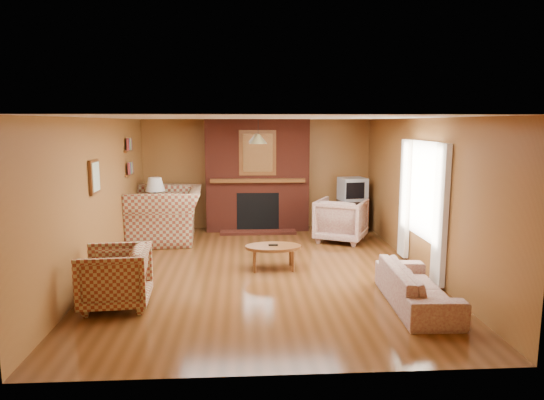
{
  "coord_description": "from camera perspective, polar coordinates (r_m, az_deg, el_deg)",
  "views": [
    {
      "loc": [
        -0.31,
        -7.44,
        2.33
      ],
      "look_at": [
        0.17,
        0.6,
        1.04
      ],
      "focal_mm": 32.0,
      "sensor_mm": 36.0,
      "label": 1
    }
  ],
  "objects": [
    {
      "name": "botanical_print",
      "position": [
        7.5,
        -20.15,
        2.58
      ],
      "size": [
        0.05,
        0.4,
        0.5
      ],
      "color": "brown",
      "rests_on": "wall_left"
    },
    {
      "name": "plaid_loveseat",
      "position": [
        9.87,
        -12.36,
        -1.65
      ],
      "size": [
        1.51,
        1.69,
        1.05
      ],
      "primitive_type": "imported",
      "rotation": [
        0.0,
        0.0,
        -1.51
      ],
      "color": "maroon",
      "rests_on": "floor"
    },
    {
      "name": "side_table",
      "position": [
        10.25,
        -13.44,
        -2.63
      ],
      "size": [
        0.44,
        0.44,
        0.58
      ],
      "primitive_type": "cube",
      "rotation": [
        0.0,
        0.0,
        0.03
      ],
      "color": "brown",
      "rests_on": "floor"
    },
    {
      "name": "wall_right",
      "position": [
        8.03,
        17.08,
        0.62
      ],
      "size": [
        0.0,
        6.5,
        6.5
      ],
      "primitive_type": "plane",
      "rotation": [
        1.57,
        0.0,
        -1.57
      ],
      "color": "brown",
      "rests_on": "floor"
    },
    {
      "name": "floral_sofa",
      "position": [
        6.57,
        16.66,
        -9.73
      ],
      "size": [
        0.75,
        1.76,
        0.5
      ],
      "primitive_type": "imported",
      "rotation": [
        0.0,
        0.0,
        1.53
      ],
      "color": "#B8B08F",
      "rests_on": "floor"
    },
    {
      "name": "tv_stand",
      "position": [
        10.7,
        9.37,
        -1.78
      ],
      "size": [
        0.64,
        0.59,
        0.67
      ],
      "primitive_type": "cube",
      "rotation": [
        0.0,
        0.0,
        -0.06
      ],
      "color": "black",
      "rests_on": "floor"
    },
    {
      "name": "crt_tv",
      "position": [
        10.6,
        9.46,
        1.28
      ],
      "size": [
        0.61,
        0.6,
        0.49
      ],
      "color": "#B2B4BA",
      "rests_on": "tv_stand"
    },
    {
      "name": "bookshelf",
      "position": [
        9.6,
        -16.32,
        4.78
      ],
      "size": [
        0.09,
        0.55,
        0.71
      ],
      "color": "brown",
      "rests_on": "wall_left"
    },
    {
      "name": "plaid_armchair",
      "position": [
        6.54,
        -18.0,
        -8.63
      ],
      "size": [
        0.91,
        0.89,
        0.77
      ],
      "primitive_type": "imported",
      "rotation": [
        0.0,
        0.0,
        -1.49
      ],
      "color": "maroon",
      "rests_on": "floor"
    },
    {
      "name": "wall_back",
      "position": [
        10.75,
        -1.78,
        3.07
      ],
      "size": [
        6.5,
        0.0,
        6.5
      ],
      "primitive_type": "plane",
      "rotation": [
        1.57,
        0.0,
        0.0
      ],
      "color": "brown",
      "rests_on": "floor"
    },
    {
      "name": "table_lamp",
      "position": [
        10.15,
        -13.57,
        0.97
      ],
      "size": [
        0.39,
        0.39,
        0.65
      ],
      "color": "white",
      "rests_on": "side_table"
    },
    {
      "name": "floral_armchair",
      "position": [
        9.68,
        8.14,
        -2.35
      ],
      "size": [
        1.22,
        1.24,
        0.85
      ],
      "primitive_type": "imported",
      "rotation": [
        0.0,
        0.0,
        2.68
      ],
      "color": "#B8B08F",
      "rests_on": "floor"
    },
    {
      "name": "pendant_light",
      "position": [
        9.75,
        -1.63,
        7.16
      ],
      "size": [
        0.36,
        0.36,
        0.48
      ],
      "color": "black",
      "rests_on": "ceiling"
    },
    {
      "name": "wall_front",
      "position": [
        4.35,
        0.78,
        -5.95
      ],
      "size": [
        6.5,
        0.0,
        6.5
      ],
      "primitive_type": "plane",
      "rotation": [
        -1.57,
        0.0,
        0.0
      ],
      "color": "brown",
      "rests_on": "floor"
    },
    {
      "name": "fireplace",
      "position": [
        10.49,
        -1.73,
        2.82
      ],
      "size": [
        2.2,
        0.82,
        2.4
      ],
      "color": "#571E13",
      "rests_on": "floor"
    },
    {
      "name": "coffee_table",
      "position": [
        7.78,
        0.14,
        -5.73
      ],
      "size": [
        0.9,
        0.56,
        0.41
      ],
      "color": "brown",
      "rests_on": "floor"
    },
    {
      "name": "ceiling",
      "position": [
        7.45,
        -1.07,
        9.64
      ],
      "size": [
        6.5,
        6.5,
        0.0
      ],
      "primitive_type": "plane",
      "rotation": [
        3.14,
        0.0,
        0.0
      ],
      "color": "white",
      "rests_on": "wall_back"
    },
    {
      "name": "wall_left",
      "position": [
        7.84,
        -19.63,
        0.28
      ],
      "size": [
        0.0,
        6.5,
        6.5
      ],
      "primitive_type": "plane",
      "rotation": [
        1.57,
        0.0,
        1.57
      ],
      "color": "brown",
      "rests_on": "floor"
    },
    {
      "name": "floor",
      "position": [
        7.8,
        -1.02,
        -8.27
      ],
      "size": [
        6.5,
        6.5,
        0.0
      ],
      "primitive_type": "plane",
      "color": "#4C2A10",
      "rests_on": "ground"
    },
    {
      "name": "window_right",
      "position": [
        7.84,
        17.23,
        -0.13
      ],
      "size": [
        0.1,
        1.85,
        2.0
      ],
      "color": "silver",
      "rests_on": "wall_right"
    }
  ]
}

